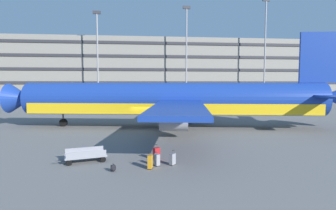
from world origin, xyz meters
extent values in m
plane|color=slate|center=(0.00, 0.00, 0.00)|extent=(600.00, 600.00, 0.00)
cube|color=gray|center=(0.00, 52.71, 8.56)|extent=(127.72, 19.80, 17.12)
cube|color=#2D2D33|center=(0.00, 42.71, 1.71)|extent=(126.44, 0.24, 0.70)
cube|color=#2D2D33|center=(0.00, 42.71, 5.14)|extent=(126.44, 0.24, 0.70)
cube|color=#2D2D33|center=(0.00, 42.71, 8.56)|extent=(126.44, 0.24, 0.70)
cube|color=#2D2D33|center=(0.00, 42.71, 11.98)|extent=(126.44, 0.24, 0.70)
cube|color=#2D2D33|center=(0.00, 42.71, 15.41)|extent=(126.44, 0.24, 0.70)
cylinder|color=navy|center=(3.39, 0.42, 3.30)|extent=(33.78, 9.56, 3.66)
cube|color=yellow|center=(3.39, 0.42, 2.29)|extent=(32.44, 9.25, 1.17)
cone|color=navy|center=(-14.17, 3.58, 3.30)|extent=(3.50, 3.94, 3.48)
cone|color=navy|center=(21.22, -2.78, 3.57)|extent=(4.84, 3.66, 2.93)
cube|color=navy|center=(19.37, -2.45, 7.88)|extent=(4.39, 1.13, 5.49)
cube|color=navy|center=(18.36, -5.80, 3.75)|extent=(2.74, 5.73, 0.20)
cube|color=navy|center=(19.59, 1.05, 3.75)|extent=(2.74, 5.73, 0.20)
cube|color=navy|center=(2.80, -8.51, 3.02)|extent=(6.83, 14.69, 0.36)
cube|color=navy|center=(5.95, 9.01, 3.02)|extent=(6.83, 14.69, 0.36)
cylinder|color=#9E9EA3|center=(2.76, -5.92, 1.71)|extent=(2.93, 2.45, 2.01)
cylinder|color=#9E9EA3|center=(5.01, 6.59, 1.71)|extent=(2.93, 2.45, 2.01)
cylinder|color=black|center=(-9.20, 2.69, 0.45)|extent=(0.95, 0.50, 0.90)
cylinder|color=slate|center=(-9.20, 2.69, 1.18)|extent=(0.20, 0.20, 1.46)
cylinder|color=black|center=(4.44, -1.35, 0.45)|extent=(0.95, 0.50, 0.90)
cylinder|color=slate|center=(4.44, -1.35, 1.18)|extent=(0.20, 0.20, 1.46)
cylinder|color=black|center=(4.99, 1.72, 0.45)|extent=(0.95, 0.50, 0.90)
cylinder|color=slate|center=(4.99, 1.72, 1.18)|extent=(0.20, 0.20, 1.46)
cylinder|color=gray|center=(-9.51, 36.77, 10.50)|extent=(0.36, 0.36, 20.99)
cube|color=#333338|center=(-9.51, 36.77, 21.34)|extent=(1.80, 0.50, 0.70)
cylinder|color=gray|center=(11.61, 36.77, 11.37)|extent=(0.36, 0.36, 22.74)
cube|color=#333338|center=(11.61, 36.77, 23.09)|extent=(1.80, 0.50, 0.70)
cylinder|color=gray|center=(31.54, 36.77, 12.61)|extent=(0.36, 0.36, 25.22)
cube|color=#333338|center=(31.54, 36.77, 25.57)|extent=(1.80, 0.50, 0.70)
cube|color=#B21E23|center=(0.65, -12.92, 0.43)|extent=(0.52, 0.47, 0.75)
cylinder|color=#333338|center=(0.70, -12.78, 0.90)|extent=(0.02, 0.02, 0.19)
cylinder|color=#333338|center=(0.50, -12.91, 0.90)|extent=(0.02, 0.02, 0.19)
cube|color=black|center=(0.60, -12.85, 1.00)|extent=(0.21, 0.15, 0.02)
cylinder|color=black|center=(0.85, -12.91, 0.03)|extent=(0.04, 0.05, 0.05)
cylinder|color=black|center=(0.56, -13.11, 0.03)|extent=(0.04, 0.05, 0.05)
cylinder|color=black|center=(0.73, -12.73, 0.03)|extent=(0.04, 0.05, 0.05)
cylinder|color=black|center=(0.44, -12.92, 0.03)|extent=(0.04, 0.05, 0.05)
cube|color=gray|center=(0.56, -14.37, 0.40)|extent=(0.40, 0.45, 0.70)
cylinder|color=#333338|center=(0.44, -14.32, 0.82)|extent=(0.02, 0.02, 0.15)
cylinder|color=#333338|center=(0.54, -14.50, 0.82)|extent=(0.02, 0.02, 0.15)
cube|color=black|center=(0.49, -14.41, 0.89)|extent=(0.12, 0.19, 0.02)
cylinder|color=black|center=(0.58, -14.19, 0.03)|extent=(0.05, 0.04, 0.05)
cylinder|color=black|center=(0.72, -14.46, 0.03)|extent=(0.05, 0.04, 0.05)
cylinder|color=black|center=(0.40, -14.29, 0.03)|extent=(0.05, 0.04, 0.05)
cylinder|color=black|center=(0.53, -14.55, 0.03)|extent=(0.05, 0.04, 0.05)
cube|color=orange|center=(0.12, -14.93, 0.44)|extent=(0.34, 0.47, 0.78)
cylinder|color=#333338|center=(0.09, -14.79, 0.90)|extent=(0.02, 0.02, 0.14)
cylinder|color=#333338|center=(0.02, -15.02, 0.90)|extent=(0.02, 0.02, 0.14)
cube|color=black|center=(0.06, -14.91, 0.97)|extent=(0.09, 0.23, 0.02)
cylinder|color=black|center=(0.26, -14.79, 0.03)|extent=(0.05, 0.03, 0.05)
cylinder|color=black|center=(0.16, -15.11, 0.03)|extent=(0.05, 0.03, 0.05)
cylinder|color=black|center=(0.09, -14.74, 0.03)|extent=(0.05, 0.03, 0.05)
cylinder|color=black|center=(-0.01, -15.06, 0.03)|extent=(0.05, 0.03, 0.05)
cube|color=gray|center=(1.53, -14.32, 0.40)|extent=(0.45, 0.45, 0.69)
cylinder|color=#333338|center=(1.52, -14.44, 0.85)|extent=(0.02, 0.02, 0.21)
cylinder|color=#333338|center=(1.66, -14.30, 0.85)|extent=(0.02, 0.02, 0.21)
cube|color=black|center=(1.59, -14.37, 0.96)|extent=(0.16, 0.16, 0.02)
cylinder|color=black|center=(1.36, -14.34, 0.03)|extent=(0.05, 0.05, 0.05)
cylinder|color=black|center=(1.56, -14.14, 0.03)|extent=(0.05, 0.05, 0.05)
cylinder|color=black|center=(1.51, -14.50, 0.03)|extent=(0.05, 0.05, 0.05)
cylinder|color=black|center=(1.71, -14.29, 0.03)|extent=(0.05, 0.05, 0.05)
ellipsoid|color=black|center=(-2.03, -15.21, 0.22)|extent=(0.40, 0.38, 0.43)
ellipsoid|color=black|center=(-1.97, -15.27, 0.15)|extent=(0.25, 0.23, 0.19)
torus|color=black|center=(-2.04, -15.19, 0.44)|extent=(0.07, 0.06, 0.08)
cube|color=black|center=(-2.00, -15.08, 0.22)|extent=(0.04, 0.04, 0.37)
cube|color=black|center=(-2.16, -15.20, 0.22)|extent=(0.04, 0.04, 0.37)
cube|color=gray|center=(-3.98, -12.91, 0.42)|extent=(2.85, 1.93, 0.12)
cylinder|color=#4C4C51|center=(-5.57, -13.34, 0.18)|extent=(0.69, 0.23, 0.05)
cube|color=gray|center=(-3.82, -13.50, 0.62)|extent=(2.39, 0.68, 0.40)
cube|color=gray|center=(-4.14, -12.31, 0.62)|extent=(2.39, 0.68, 0.40)
cylinder|color=black|center=(-4.84, -13.71, 0.18)|extent=(0.37, 0.19, 0.36)
cylinder|color=black|center=(-5.13, -12.65, 0.18)|extent=(0.37, 0.19, 0.36)
cylinder|color=black|center=(-2.83, -13.17, 0.18)|extent=(0.37, 0.19, 0.36)
cylinder|color=black|center=(-3.12, -12.10, 0.18)|extent=(0.37, 0.19, 0.36)
camera|label=1|loc=(-0.70, -31.44, 5.14)|focal=30.20mm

